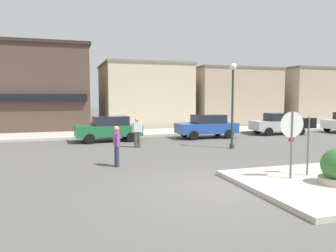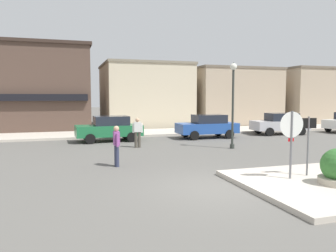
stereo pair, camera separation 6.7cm
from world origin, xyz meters
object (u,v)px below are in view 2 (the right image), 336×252
at_px(parked_car_second, 207,126).
at_px(pedestrian_crossing_near, 138,132).
at_px(parked_car_third, 280,123).
at_px(parked_car_nearest, 110,128).
at_px(pedestrian_crossing_far, 117,145).
at_px(one_way_sign, 308,140).
at_px(lamp_post, 233,93).
at_px(stop_sign, 291,136).

xyz_separation_m(parked_car_second, pedestrian_crossing_near, (-5.34, -2.71, 0.06)).
bearing_deg(parked_car_third, parked_car_nearest, -179.87).
height_order(parked_car_second, pedestrian_crossing_near, pedestrian_crossing_near).
height_order(parked_car_third, pedestrian_crossing_far, pedestrian_crossing_far).
bearing_deg(one_way_sign, pedestrian_crossing_far, 145.01).
bearing_deg(pedestrian_crossing_far, lamp_post, 22.19).
distance_m(one_way_sign, pedestrian_crossing_near, 9.35).
relative_size(lamp_post, pedestrian_crossing_near, 2.82).
bearing_deg(pedestrian_crossing_near, parked_car_nearest, 110.43).
xyz_separation_m(lamp_post, parked_car_second, (0.61, 4.55, -2.15)).
height_order(parked_car_nearest, pedestrian_crossing_far, pedestrian_crossing_far).
xyz_separation_m(lamp_post, pedestrian_crossing_near, (-4.73, 1.84, -2.09)).
height_order(parked_car_nearest, pedestrian_crossing_near, pedestrian_crossing_near).
xyz_separation_m(parked_car_second, parked_car_third, (5.94, 0.33, 0.00)).
relative_size(parked_car_second, pedestrian_crossing_far, 2.49).
relative_size(one_way_sign, pedestrian_crossing_near, 1.30).
xyz_separation_m(parked_car_third, pedestrian_crossing_far, (-13.09, -7.55, 0.06)).
bearing_deg(pedestrian_crossing_far, parked_car_nearest, 84.81).
height_order(one_way_sign, parked_car_third, one_way_sign).
height_order(one_way_sign, pedestrian_crossing_far, one_way_sign).
bearing_deg(pedestrian_crossing_near, stop_sign, -70.44).
distance_m(stop_sign, lamp_post, 7.17).
height_order(stop_sign, lamp_post, lamp_post).
bearing_deg(parked_car_third, parked_car_second, -176.80).
distance_m(lamp_post, parked_car_nearest, 7.90).
distance_m(parked_car_nearest, pedestrian_crossing_far, 7.55).
xyz_separation_m(stop_sign, one_way_sign, (0.80, 0.18, -0.19)).
height_order(stop_sign, parked_car_second, stop_sign).
bearing_deg(stop_sign, one_way_sign, 12.97).
relative_size(lamp_post, parked_car_second, 1.13).
distance_m(lamp_post, parked_car_second, 5.07).
relative_size(stop_sign, lamp_post, 0.51).
bearing_deg(parked_car_nearest, lamp_post, -39.68).
distance_m(pedestrian_crossing_near, pedestrian_crossing_far, 4.85).
bearing_deg(parked_car_second, lamp_post, -97.67).
relative_size(one_way_sign, parked_car_third, 0.50).
distance_m(lamp_post, pedestrian_crossing_near, 5.49).
bearing_deg(stop_sign, parked_car_second, 78.77).
bearing_deg(parked_car_second, parked_car_nearest, 177.30).
bearing_deg(parked_car_nearest, one_way_sign, -66.48).
distance_m(parked_car_nearest, pedestrian_crossing_near, 3.22).
xyz_separation_m(parked_car_nearest, pedestrian_crossing_near, (1.12, -3.01, 0.06)).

